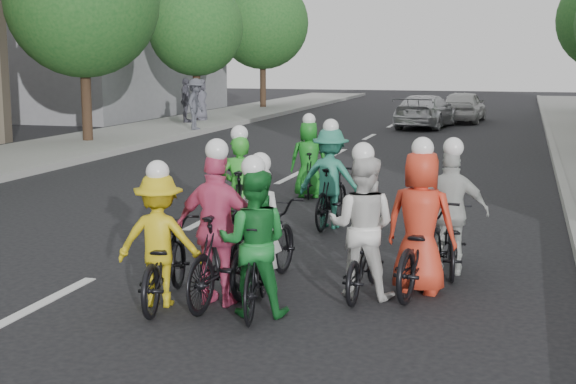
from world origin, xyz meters
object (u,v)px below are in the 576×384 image
at_px(spectator_2, 201,99).
at_px(cyclist_4, 421,238).
at_px(spectator_1, 186,100).
at_px(spectator_0, 196,104).
at_px(cyclist_0, 263,241).
at_px(cyclist_7, 331,185).
at_px(cyclist_9, 309,166).
at_px(cyclist_5, 242,201).
at_px(follow_car_trail, 463,106).
at_px(follow_car_lead, 426,111).
at_px(cyclist_3, 220,244).
at_px(cyclist_2, 162,252).
at_px(cyclist_1, 255,254).
at_px(cyclist_8, 451,227).
at_px(cyclist_6, 363,241).

bearing_deg(spectator_2, cyclist_4, -159.51).
bearing_deg(spectator_1, spectator_0, -163.89).
xyz_separation_m(cyclist_0, cyclist_7, (-0.02, 3.65, 0.13)).
bearing_deg(cyclist_0, cyclist_9, -76.35).
height_order(cyclist_5, follow_car_trail, cyclist_5).
relative_size(cyclist_5, cyclist_7, 1.10).
height_order(cyclist_5, follow_car_lead, cyclist_5).
xyz_separation_m(cyclist_7, spectator_1, (-10.19, 17.43, 0.35)).
relative_size(cyclist_3, spectator_1, 1.06).
bearing_deg(cyclist_7, cyclist_2, 83.50).
bearing_deg(follow_car_lead, cyclist_1, 99.38).
bearing_deg(cyclist_7, cyclist_3, 91.03).
xyz_separation_m(cyclist_2, cyclist_8, (3.03, 2.28, 0.01)).
height_order(cyclist_1, spectator_1, spectator_1).
distance_m(cyclist_4, cyclist_5, 3.39).
height_order(cyclist_2, follow_car_trail, cyclist_2).
distance_m(cyclist_8, spectator_1, 23.32).
bearing_deg(cyclist_2, spectator_0, -78.41).
bearing_deg(spectator_1, cyclist_0, -167.77).
distance_m(cyclist_2, cyclist_3, 0.67).
bearing_deg(spectator_0, follow_car_trail, -52.24).
relative_size(cyclist_6, cyclist_8, 1.02).
distance_m(cyclist_9, spectator_0, 13.88).
xyz_separation_m(cyclist_5, cyclist_7, (1.01, 1.53, 0.05)).
bearing_deg(cyclist_6, cyclist_5, -41.04).
height_order(cyclist_0, spectator_0, spectator_0).
bearing_deg(cyclist_4, follow_car_lead, -75.15).
bearing_deg(spectator_0, spectator_2, 15.82).
bearing_deg(cyclist_3, spectator_0, -62.61).
relative_size(cyclist_0, follow_car_trail, 0.50).
bearing_deg(cyclist_0, spectator_0, -61.03).
bearing_deg(cyclist_1, cyclist_2, -10.53).
relative_size(cyclist_0, spectator_2, 1.16).
distance_m(cyclist_3, cyclist_5, 2.99).
bearing_deg(cyclist_8, spectator_2, -66.44).
bearing_deg(spectator_2, cyclist_9, -158.72).
bearing_deg(cyclist_8, spectator_0, -64.20).
bearing_deg(spectator_2, follow_car_lead, -93.75).
distance_m(cyclist_5, spectator_0, 17.65).
relative_size(follow_car_trail, spectator_1, 2.23).
distance_m(cyclist_2, follow_car_lead, 24.06).
distance_m(cyclist_8, follow_car_lead, 21.98).
bearing_deg(cyclist_9, cyclist_1, 88.43).
relative_size(cyclist_1, cyclist_2, 0.94).
relative_size(cyclist_8, follow_car_lead, 0.40).
distance_m(cyclist_8, spectator_2, 24.39).
bearing_deg(cyclist_7, follow_car_lead, -83.65).
bearing_deg(spectator_1, spectator_2, -18.09).
bearing_deg(cyclist_9, follow_car_lead, -103.08).
bearing_deg(follow_car_lead, cyclist_7, 99.19).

